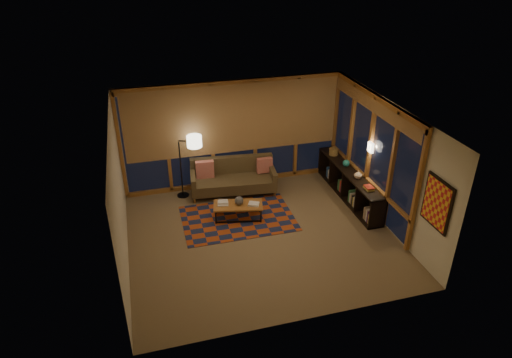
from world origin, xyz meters
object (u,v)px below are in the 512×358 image
object	(u,v)px
sofa	(233,178)
floor_lamp	(181,166)
coffee_table	(238,211)
bookshelf	(349,184)

from	to	relation	value
sofa	floor_lamp	world-z (taller)	floor_lamp
coffee_table	bookshelf	xyz separation A→B (m)	(2.80, 0.21, 0.18)
coffee_table	bookshelf	distance (m)	2.81
floor_lamp	bookshelf	size ratio (longest dim) A/B	0.56
coffee_table	floor_lamp	world-z (taller)	floor_lamp
sofa	coffee_table	xyz separation A→B (m)	(-0.16, -1.15, -0.24)
floor_lamp	bookshelf	distance (m)	4.06
coffee_table	bookshelf	size ratio (longest dim) A/B	0.38
floor_lamp	sofa	bearing A→B (deg)	10.16
sofa	floor_lamp	distance (m)	1.30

